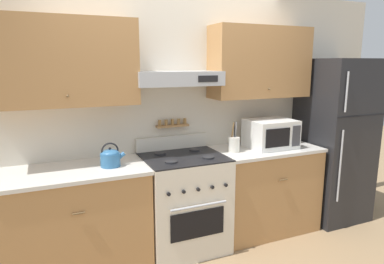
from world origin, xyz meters
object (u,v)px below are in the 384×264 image
(stove_range, at_px, (184,202))
(refrigerator, at_px, (334,140))
(utensil_crock, at_px, (234,144))
(tea_kettle, at_px, (110,157))
(microwave, at_px, (271,134))

(stove_range, relative_size, refrigerator, 0.58)
(utensil_crock, bearing_deg, stove_range, 178.84)
(stove_range, height_order, utensil_crock, utensil_crock)
(stove_range, distance_m, tea_kettle, 0.87)
(microwave, bearing_deg, stove_range, -179.61)
(stove_range, height_order, microwave, microwave)
(refrigerator, relative_size, tea_kettle, 8.44)
(refrigerator, bearing_deg, utensil_crock, 179.70)
(tea_kettle, bearing_deg, microwave, 0.60)
(refrigerator, relative_size, utensil_crock, 6.02)
(stove_range, bearing_deg, utensil_crock, -1.16)
(refrigerator, xyz_separation_m, utensil_crock, (-1.34, 0.01, 0.08))
(microwave, xyz_separation_m, utensil_crock, (-0.46, -0.02, -0.07))
(stove_range, xyz_separation_m, microwave, (1.00, 0.01, 0.60))
(stove_range, xyz_separation_m, refrigerator, (1.89, -0.02, 0.46))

